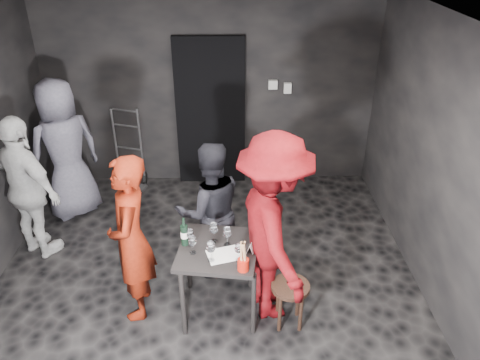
{
  "coord_description": "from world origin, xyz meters",
  "views": [
    {
      "loc": [
        0.28,
        -3.65,
        3.41
      ],
      "look_at": [
        0.36,
        0.25,
        1.22
      ],
      "focal_mm": 35.0,
      "sensor_mm": 36.0,
      "label": 1
    }
  ],
  "objects_px": {
    "stool": "(290,293)",
    "hand_truck": "(131,172)",
    "server_red": "(130,231)",
    "breadstick_cup": "(243,257)",
    "man_maroon": "(274,208)",
    "bystander_grey": "(62,137)",
    "wine_bottle": "(184,234)",
    "woman_black": "(210,210)",
    "tasting_table": "(218,256)",
    "bystander_cream": "(26,181)"
  },
  "relations": [
    {
      "from": "server_red",
      "to": "breadstick_cup",
      "type": "relative_size",
      "value": 6.03
    },
    {
      "from": "stool",
      "to": "hand_truck",
      "type": "bearing_deg",
      "value": 126.26
    },
    {
      "from": "tasting_table",
      "to": "bystander_cream",
      "type": "bearing_deg",
      "value": 155.29
    },
    {
      "from": "tasting_table",
      "to": "wine_bottle",
      "type": "xyz_separation_m",
      "value": [
        -0.31,
        0.06,
        0.21
      ]
    },
    {
      "from": "tasting_table",
      "to": "server_red",
      "type": "distance_m",
      "value": 0.84
    },
    {
      "from": "hand_truck",
      "to": "woman_black",
      "type": "relative_size",
      "value": 0.76
    },
    {
      "from": "server_red",
      "to": "tasting_table",
      "type": "bearing_deg",
      "value": 82.38
    },
    {
      "from": "woman_black",
      "to": "bystander_grey",
      "type": "relative_size",
      "value": 0.71
    },
    {
      "from": "hand_truck",
      "to": "woman_black",
      "type": "height_order",
      "value": "woman_black"
    },
    {
      "from": "tasting_table",
      "to": "woman_black",
      "type": "bearing_deg",
      "value": 98.76
    },
    {
      "from": "woman_black",
      "to": "breadstick_cup",
      "type": "distance_m",
      "value": 0.99
    },
    {
      "from": "server_red",
      "to": "woman_black",
      "type": "xyz_separation_m",
      "value": [
        0.7,
        0.59,
        -0.16
      ]
    },
    {
      "from": "man_maroon",
      "to": "bystander_cream",
      "type": "bearing_deg",
      "value": 56.29
    },
    {
      "from": "bystander_grey",
      "to": "stool",
      "type": "bearing_deg",
      "value": 101.41
    },
    {
      "from": "server_red",
      "to": "breadstick_cup",
      "type": "height_order",
      "value": "server_red"
    },
    {
      "from": "woman_black",
      "to": "man_maroon",
      "type": "bearing_deg",
      "value": 119.69
    },
    {
      "from": "hand_truck",
      "to": "breadstick_cup",
      "type": "xyz_separation_m",
      "value": [
        1.54,
        -2.8,
        0.68
      ]
    },
    {
      "from": "man_maroon",
      "to": "bystander_grey",
      "type": "relative_size",
      "value": 1.09
    },
    {
      "from": "wine_bottle",
      "to": "stool",
      "type": "bearing_deg",
      "value": -15.46
    },
    {
      "from": "stool",
      "to": "bystander_cream",
      "type": "xyz_separation_m",
      "value": [
        -2.75,
        1.16,
        0.56
      ]
    },
    {
      "from": "server_red",
      "to": "bystander_grey",
      "type": "xyz_separation_m",
      "value": [
        -1.13,
        1.78,
        0.15
      ]
    },
    {
      "from": "man_maroon",
      "to": "bystander_grey",
      "type": "height_order",
      "value": "man_maroon"
    },
    {
      "from": "wine_bottle",
      "to": "breadstick_cup",
      "type": "bearing_deg",
      "value": -34.99
    },
    {
      "from": "tasting_table",
      "to": "stool",
      "type": "xyz_separation_m",
      "value": [
        0.66,
        -0.21,
        -0.27
      ]
    },
    {
      "from": "server_red",
      "to": "man_maroon",
      "type": "bearing_deg",
      "value": 83.74
    },
    {
      "from": "woman_black",
      "to": "bystander_cream",
      "type": "bearing_deg",
      "value": -24.92
    },
    {
      "from": "stool",
      "to": "man_maroon",
      "type": "relative_size",
      "value": 0.2
    },
    {
      "from": "wine_bottle",
      "to": "breadstick_cup",
      "type": "xyz_separation_m",
      "value": [
        0.53,
        -0.37,
        0.03
      ]
    },
    {
      "from": "stool",
      "to": "server_red",
      "type": "height_order",
      "value": "server_red"
    },
    {
      "from": "tasting_table",
      "to": "stool",
      "type": "height_order",
      "value": "tasting_table"
    },
    {
      "from": "bystander_grey",
      "to": "breadstick_cup",
      "type": "height_order",
      "value": "bystander_grey"
    },
    {
      "from": "stool",
      "to": "wine_bottle",
      "type": "bearing_deg",
      "value": 164.54
    },
    {
      "from": "hand_truck",
      "to": "stool",
      "type": "relative_size",
      "value": 2.48
    },
    {
      "from": "stool",
      "to": "man_maroon",
      "type": "bearing_deg",
      "value": 125.4
    },
    {
      "from": "bystander_grey",
      "to": "wine_bottle",
      "type": "xyz_separation_m",
      "value": [
        1.62,
        -1.74,
        -0.22
      ]
    },
    {
      "from": "server_red",
      "to": "woman_black",
      "type": "height_order",
      "value": "server_red"
    },
    {
      "from": "bystander_cream",
      "to": "tasting_table",
      "type": "bearing_deg",
      "value": -172.08
    },
    {
      "from": "wine_bottle",
      "to": "server_red",
      "type": "bearing_deg",
      "value": -175.88
    },
    {
      "from": "woman_black",
      "to": "bystander_cream",
      "type": "relative_size",
      "value": 0.82
    },
    {
      "from": "stool",
      "to": "bystander_grey",
      "type": "xyz_separation_m",
      "value": [
        -2.59,
        2.01,
        0.7
      ]
    },
    {
      "from": "server_red",
      "to": "woman_black",
      "type": "bearing_deg",
      "value": 124.52
    },
    {
      "from": "tasting_table",
      "to": "bystander_cream",
      "type": "distance_m",
      "value": 2.31
    },
    {
      "from": "server_red",
      "to": "wine_bottle",
      "type": "relative_size",
      "value": 6.47
    },
    {
      "from": "hand_truck",
      "to": "wine_bottle",
      "type": "xyz_separation_m",
      "value": [
        1.0,
        -2.42,
        0.65
      ]
    },
    {
      "from": "man_maroon",
      "to": "bystander_cream",
      "type": "xyz_separation_m",
      "value": [
        -2.59,
        0.95,
        -0.24
      ]
    },
    {
      "from": "hand_truck",
      "to": "tasting_table",
      "type": "bearing_deg",
      "value": -43.49
    },
    {
      "from": "hand_truck",
      "to": "wine_bottle",
      "type": "bearing_deg",
      "value": -48.84
    },
    {
      "from": "woman_black",
      "to": "tasting_table",
      "type": "bearing_deg",
      "value": 83.56
    },
    {
      "from": "server_red",
      "to": "wine_bottle",
      "type": "bearing_deg",
      "value": 88.56
    },
    {
      "from": "breadstick_cup",
      "to": "wine_bottle",
      "type": "bearing_deg",
      "value": 145.01
    }
  ]
}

